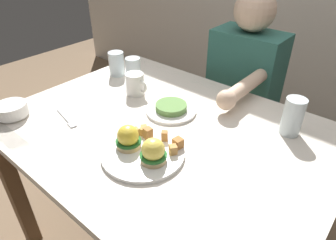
% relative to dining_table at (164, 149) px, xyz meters
% --- Properties ---
extents(dining_table, '(1.20, 0.90, 0.74)m').
position_rel_dining_table_xyz_m(dining_table, '(0.00, 0.00, 0.00)').
color(dining_table, silver).
rests_on(dining_table, ground_plane).
extents(eggs_benedict_plate, '(0.27, 0.27, 0.09)m').
position_rel_dining_table_xyz_m(eggs_benedict_plate, '(0.06, -0.16, 0.13)').
color(eggs_benedict_plate, white).
rests_on(eggs_benedict_plate, dining_table).
extents(fruit_bowl, '(0.12, 0.12, 0.05)m').
position_rel_dining_table_xyz_m(fruit_bowl, '(-0.49, -0.32, 0.14)').
color(fruit_bowl, white).
rests_on(fruit_bowl, dining_table).
extents(coffee_mug, '(0.11, 0.08, 0.09)m').
position_rel_dining_table_xyz_m(coffee_mug, '(-0.26, 0.12, 0.16)').
color(coffee_mug, white).
rests_on(coffee_mug, dining_table).
extents(fork, '(0.16, 0.05, 0.00)m').
position_rel_dining_table_xyz_m(fork, '(-0.31, -0.20, 0.11)').
color(fork, silver).
rests_on(fork, dining_table).
extents(water_glass_near, '(0.07, 0.07, 0.12)m').
position_rel_dining_table_xyz_m(water_glass_near, '(-0.36, 0.20, 0.16)').
color(water_glass_near, silver).
rests_on(water_glass_near, dining_table).
extents(water_glass_far, '(0.07, 0.07, 0.14)m').
position_rel_dining_table_xyz_m(water_glass_far, '(0.37, 0.26, 0.17)').
color(water_glass_far, silver).
rests_on(water_glass_far, dining_table).
extents(water_glass_extra, '(0.08, 0.08, 0.12)m').
position_rel_dining_table_xyz_m(water_glass_extra, '(-0.48, 0.20, 0.16)').
color(water_glass_extra, silver).
rests_on(water_glass_extra, dining_table).
extents(side_plate, '(0.20, 0.20, 0.04)m').
position_rel_dining_table_xyz_m(side_plate, '(-0.05, 0.10, 0.12)').
color(side_plate, white).
rests_on(side_plate, dining_table).
extents(diner_person, '(0.34, 0.54, 1.14)m').
position_rel_dining_table_xyz_m(diner_person, '(0.01, 0.60, 0.02)').
color(diner_person, '#33333D').
rests_on(diner_person, ground_plane).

